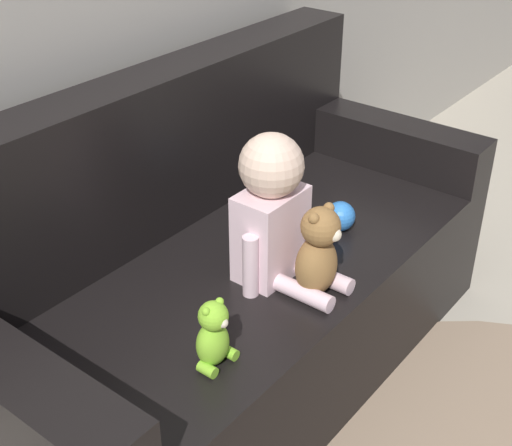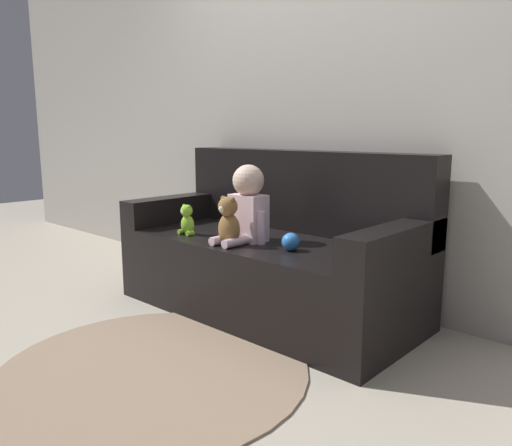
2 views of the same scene
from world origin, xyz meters
name	(u,v)px [view 1 (image 1 of 2)]	position (x,y,z in m)	size (l,w,h in m)	color
ground_plane	(242,368)	(0.00, 0.00, 0.00)	(12.00, 12.00, 0.00)	#B7AD99
couch	(226,281)	(0.00, 0.06, 0.33)	(1.81, 0.83, 0.96)	black
person_baby	(274,212)	(-0.02, -0.14, 0.66)	(0.28, 0.33, 0.44)	silver
teddy_bear_brown	(318,252)	(-0.02, -0.29, 0.59)	(0.13, 0.12, 0.27)	olive
plush_toy_side	(213,336)	(-0.41, -0.26, 0.54)	(0.11, 0.08, 0.18)	#8CD133
toy_ball	(340,216)	(0.31, -0.16, 0.50)	(0.10, 0.10, 0.10)	#337FDB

